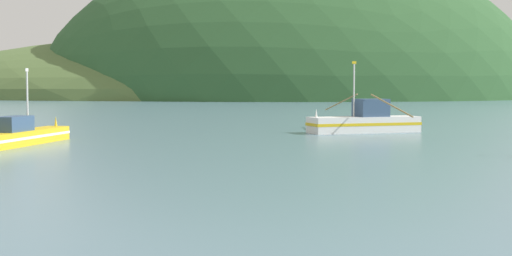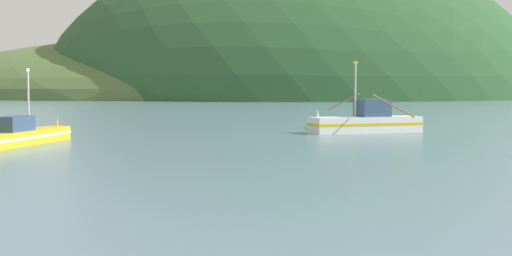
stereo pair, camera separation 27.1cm
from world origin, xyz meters
name	(u,v)px [view 1 (the left image)]	position (x,y,z in m)	size (l,w,h in m)	color
hill_far_right	(218,95)	(-10.66, 228.57, 0.00)	(198.64, 158.91, 38.60)	#516B38
hill_mid_left	(289,97)	(10.81, 199.36, 0.00)	(143.78, 115.02, 85.57)	#2D562D
fishing_boat_yellow	(21,135)	(-18.35, 35.14, 0.62)	(3.79, 10.49, 4.90)	gold
fishing_boat_white	(365,121)	(5.71, 46.48, 0.89)	(9.46, 14.28, 5.69)	white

